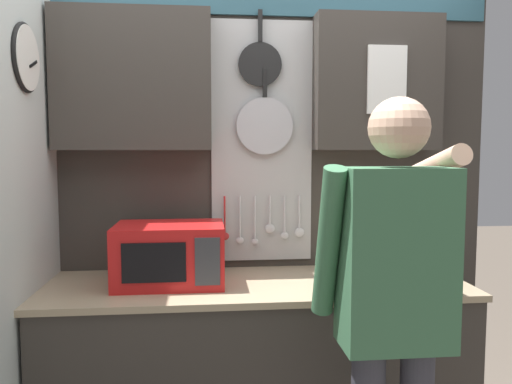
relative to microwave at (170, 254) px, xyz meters
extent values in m
cube|color=#38332D|center=(0.41, -0.01, -0.61)|extent=(1.97, 0.63, 0.87)
cube|color=tan|center=(0.41, -0.01, -0.16)|extent=(2.00, 0.66, 0.03)
cube|color=#38332D|center=(0.41, 0.32, 0.18)|extent=(2.57, 0.04, 2.45)
cube|color=#38332D|center=(-0.19, 0.22, 0.84)|extent=(0.78, 0.16, 0.70)
cube|color=#38332D|center=(1.07, 0.22, 0.84)|extent=(0.66, 0.16, 0.70)
cube|color=#B2B2B2|center=(0.47, 0.29, 0.53)|extent=(0.54, 0.01, 1.27)
cylinder|color=black|center=(0.46, 0.26, 0.93)|extent=(0.23, 0.02, 0.23)
cube|color=black|center=(0.46, 0.26, 1.13)|extent=(0.02, 0.02, 0.16)
cylinder|color=#B7B7BC|center=(0.48, 0.26, 0.62)|extent=(0.30, 0.02, 0.30)
cube|color=black|center=(0.48, 0.26, 0.84)|extent=(0.02, 0.02, 0.14)
cylinder|color=red|center=(0.27, 0.26, 0.15)|extent=(0.01, 0.01, 0.20)
ellipsoid|color=red|center=(0.27, 0.26, 0.03)|extent=(0.05, 0.01, 0.04)
cylinder|color=silver|center=(0.35, 0.26, 0.14)|extent=(0.01, 0.01, 0.23)
ellipsoid|color=silver|center=(0.35, 0.26, 0.01)|extent=(0.04, 0.01, 0.04)
cylinder|color=silver|center=(0.43, 0.26, 0.13)|extent=(0.01, 0.01, 0.23)
ellipsoid|color=silver|center=(0.43, 0.26, 0.00)|extent=(0.04, 0.01, 0.03)
cylinder|color=silver|center=(0.51, 0.26, 0.17)|extent=(0.01, 0.01, 0.16)
ellipsoid|color=silver|center=(0.51, 0.26, 0.07)|extent=(0.05, 0.01, 0.05)
cylinder|color=silver|center=(0.59, 0.26, 0.15)|extent=(0.01, 0.01, 0.20)
ellipsoid|color=silver|center=(0.59, 0.26, 0.03)|extent=(0.04, 0.01, 0.04)
cylinder|color=silver|center=(0.67, 0.26, 0.16)|extent=(0.01, 0.01, 0.18)
ellipsoid|color=silver|center=(0.67, 0.26, 0.05)|extent=(0.05, 0.01, 0.05)
cube|color=white|center=(1.09, 0.13, 0.84)|extent=(0.20, 0.02, 0.34)
cylinder|color=white|center=(-0.58, -0.12, 0.88)|extent=(0.02, 0.27, 0.27)
torus|color=black|center=(-0.58, -0.12, 0.88)|extent=(0.02, 0.29, 0.29)
cube|color=black|center=(-0.57, -0.07, 0.86)|extent=(0.01, 0.09, 0.05)
cube|color=red|center=(0.00, 0.00, 0.00)|extent=(0.51, 0.35, 0.28)
cube|color=black|center=(-0.06, -0.18, 0.00)|extent=(0.28, 0.01, 0.18)
cube|color=#333338|center=(0.18, -0.18, 0.00)|extent=(0.11, 0.01, 0.21)
cube|color=brown|center=(1.27, 0.00, -0.05)|extent=(0.13, 0.16, 0.18)
cylinder|color=black|center=(1.24, -0.03, 0.08)|extent=(0.02, 0.03, 0.08)
cylinder|color=black|center=(1.26, -0.03, 0.07)|extent=(0.02, 0.02, 0.05)
cylinder|color=black|center=(1.28, -0.03, 0.07)|extent=(0.02, 0.03, 0.06)
cylinder|color=black|center=(1.30, -0.03, 0.07)|extent=(0.02, 0.02, 0.05)
cylinder|color=white|center=(1.06, 0.00, -0.07)|extent=(0.11, 0.11, 0.14)
cylinder|color=red|center=(1.07, 0.02, 0.03)|extent=(0.03, 0.03, 0.23)
cylinder|color=silver|center=(1.04, 0.02, 0.06)|extent=(0.05, 0.06, 0.30)
cylinder|color=silver|center=(1.08, -0.01, 0.03)|extent=(0.06, 0.05, 0.23)
cylinder|color=tan|center=(1.05, 0.03, 0.05)|extent=(0.05, 0.03, 0.26)
cylinder|color=black|center=(1.06, 0.03, 0.04)|extent=(0.04, 0.04, 0.26)
cube|color=#3D704C|center=(0.83, -0.70, 0.12)|extent=(0.38, 0.22, 0.63)
sphere|color=#DBAD8E|center=(0.83, -0.70, 0.57)|extent=(0.21, 0.21, 0.21)
cylinder|color=#3D704C|center=(0.60, -0.66, 0.16)|extent=(0.08, 0.25, 0.56)
cylinder|color=#DBAD8E|center=(1.06, -0.42, 0.41)|extent=(0.08, 0.57, 0.21)
camera|label=1|loc=(0.17, -2.35, 0.50)|focal=35.00mm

